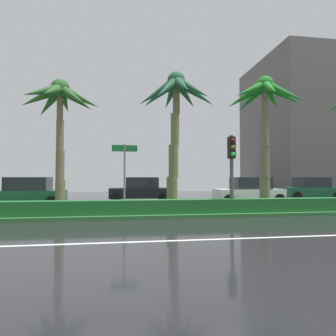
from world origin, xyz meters
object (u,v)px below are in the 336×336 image
Objects in this scene: traffic_signal_median_right at (232,159)px; car_in_traffic_third at (249,191)px; palm_tree_centre_right at (265,105)px; street_name_sign at (125,169)px; car_in_traffic_leading at (27,193)px; palm_tree_centre at (176,101)px; car_in_traffic_fourth at (310,189)px; car_in_traffic_second at (140,190)px; palm_tree_centre_left at (60,104)px.

car_in_traffic_third is (3.30, 5.54, -1.68)m from traffic_signal_median_right.
street_name_sign is (-7.23, -1.34, -3.43)m from palm_tree_centre_right.
car_in_traffic_third is at bearing -180.00° from car_in_traffic_leading.
street_name_sign is at bearing -148.82° from palm_tree_centre.
car_in_traffic_fourth is at bearing 42.54° from palm_tree_centre_right.
traffic_signal_median_right reaches higher than car_in_traffic_second.
car_in_traffic_fourth is at bearing 178.30° from car_in_traffic_second.
car_in_traffic_fourth is (14.24, 7.77, -1.25)m from street_name_sign.
car_in_traffic_third is at bearing 32.72° from palm_tree_centre.
car_in_traffic_fourth is at bearing 40.89° from traffic_signal_median_right.
palm_tree_centre is (5.58, -0.04, 0.35)m from palm_tree_centre_left.
street_name_sign is 0.70× the size of car_in_traffic_third.
palm_tree_centre is 1.61× the size of car_in_traffic_second.
street_name_sign is 7.62m from car_in_traffic_leading.
street_name_sign is at bearing 173.81° from traffic_signal_median_right.
traffic_signal_median_right is 0.80× the size of car_in_traffic_second.
palm_tree_centre_left is 6.12m from car_in_traffic_leading.
traffic_signal_median_right is 12.75m from car_in_traffic_fourth.
palm_tree_centre_left is at bearing 164.95° from traffic_signal_median_right.
palm_tree_centre_left reaches higher than traffic_signal_median_right.
palm_tree_centre_right is 14.13m from car_in_traffic_leading.
palm_tree_centre_left is 5.59m from palm_tree_centre.
palm_tree_centre_left is 0.90× the size of palm_tree_centre.
car_in_traffic_fourth is at bearing -172.15° from car_in_traffic_leading.
car_in_traffic_fourth is (9.55, 8.27, -1.68)m from traffic_signal_median_right.
car_in_traffic_leading is at bearing 126.12° from palm_tree_centre_left.
palm_tree_centre is 2.02× the size of traffic_signal_median_right.
palm_tree_centre_right is at bearing 131.85° from car_in_traffic_second.
palm_tree_centre_right reaches higher than traffic_signal_median_right.
car_in_traffic_fourth is (7.00, 6.43, -4.68)m from palm_tree_centre_right.
traffic_signal_median_right is at bearing 40.89° from car_in_traffic_fourth.
car_in_traffic_third is (7.98, 5.04, -1.25)m from street_name_sign.
traffic_signal_median_right is at bearing -144.07° from palm_tree_centre_right.
car_in_traffic_second is (6.71, 3.12, 0.00)m from car_in_traffic_leading.
palm_tree_centre reaches higher than car_in_traffic_fourth.
traffic_signal_median_right is 6.67m from car_in_traffic_third.
car_in_traffic_second is at bearing -24.47° from car_in_traffic_third.
car_in_traffic_second is (1.13, 8.16, -1.25)m from street_name_sign.
car_in_traffic_third is (5.45, 3.50, -4.72)m from palm_tree_centre.
car_in_traffic_third is at bearing 17.43° from palm_tree_centre_left.
palm_tree_centre_right reaches higher than palm_tree_centre_left.
car_in_traffic_third is 1.00× the size of car_in_traffic_fourth.
car_in_traffic_second is 13.11m from car_in_traffic_fourth.
palm_tree_centre_right is at bearing -2.35° from palm_tree_centre.
car_in_traffic_leading is (-2.53, 3.46, -4.37)m from palm_tree_centre_left.
palm_tree_centre_right is 1.59× the size of car_in_traffic_leading.
traffic_signal_median_right is (7.73, -2.08, -2.69)m from palm_tree_centre_left.
palm_tree_centre_left is at bearing 152.74° from street_name_sign.
traffic_signal_median_right is 1.14× the size of street_name_sign.
traffic_signal_median_right is at bearing 112.29° from car_in_traffic_second.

